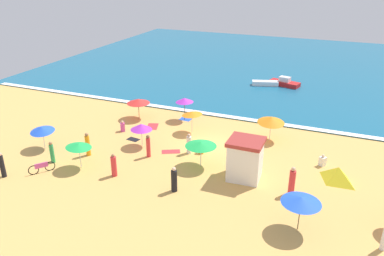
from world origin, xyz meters
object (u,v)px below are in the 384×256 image
beachgoer_1 (189,144)px  beachgoer_12 (88,145)px  small_boat_0 (265,83)px  beachgoer_5 (234,142)px  beach_umbrella_4 (138,101)px  beachgoer_2 (323,161)px  beach_umbrella_1 (271,120)px  beachgoer_9 (52,153)px  beach_umbrella_2 (185,100)px  parked_bicycle (42,167)px  beach_umbrella_6 (301,200)px  beach_umbrella_0 (201,144)px  beachgoer_0 (174,180)px  beach_umbrella_9 (42,129)px  beach_umbrella_3 (141,127)px  beachgoer_6 (2,165)px  beachgoer_10 (201,149)px  beachgoer_4 (123,126)px  beach_umbrella_5 (192,113)px  beach_umbrella_8 (79,145)px  beachgoer_11 (148,146)px  beach_tent (338,174)px  lifeguard_cabana (245,159)px  small_boat_1 (284,83)px  beachgoer_8 (292,181)px

beachgoer_1 → beachgoer_12: beachgoer_12 is taller
small_boat_0 → beachgoer_5: bearing=-85.8°
beach_umbrella_4 → beachgoer_2: bearing=-10.2°
beach_umbrella_1 → beachgoer_9: beach_umbrella_1 is taller
beach_umbrella_2 → beachgoer_1: bearing=-63.9°
parked_bicycle → beach_umbrella_6: bearing=1.4°
beach_umbrella_0 → beachgoer_0: beach_umbrella_0 is taller
beach_umbrella_1 → beach_umbrella_9: 18.05m
beach_umbrella_1 → beach_umbrella_3: 10.44m
beachgoer_6 → beachgoer_10: bearing=37.1°
beachgoer_4 → beachgoer_9: size_ratio=0.59×
beach_umbrella_5 → beach_umbrella_8: beach_umbrella_5 is taller
beach_umbrella_0 → beach_umbrella_8: 8.55m
beach_umbrella_2 → parked_bicycle: 13.88m
beach_umbrella_4 → beachgoer_11: bearing=-55.3°
beach_tent → lifeguard_cabana: bearing=-161.9°
beach_umbrella_3 → beachgoer_5: beach_umbrella_3 is taller
lifeguard_cabana → beach_umbrella_6: bearing=-45.3°
beach_tent → beachgoer_0: size_ratio=1.49×
small_boat_1 → beach_umbrella_8: bearing=-111.7°
beach_umbrella_2 → beachgoer_9: bearing=-116.6°
lifeguard_cabana → beachgoer_1: bearing=158.2°
beach_umbrella_2 → beach_umbrella_8: size_ratio=0.87×
beachgoer_10 → beachgoer_11: beachgoer_11 is taller
beachgoer_9 → small_boat_1: (12.35, 25.32, -0.35)m
parked_bicycle → beachgoer_10: size_ratio=1.84×
beachgoer_9 → small_boat_0: bearing=67.3°
beach_umbrella_0 → beach_umbrella_2: bearing=120.8°
beach_umbrella_4 → beach_umbrella_9: 9.19m
beach_umbrella_2 → beach_umbrella_3: 6.41m
beach_umbrella_9 → beachgoer_10: bearing=18.8°
beach_umbrella_9 → beach_umbrella_8: bearing=-17.4°
beach_umbrella_0 → parked_bicycle: beach_umbrella_0 is taller
beach_umbrella_4 → beachgoer_8: (15.25, -7.60, -0.80)m
beach_tent → beachgoer_11: 13.46m
beachgoer_5 → small_boat_0: beachgoer_5 is taller
beachgoer_2 → beachgoer_11: bearing=-164.0°
beachgoer_1 → small_boat_0: beachgoer_1 is taller
beachgoer_1 → beachgoer_8: bearing=-18.7°
beach_umbrella_9 → small_boat_0: 26.12m
beach_umbrella_9 → beach_tent: size_ratio=0.88×
beach_umbrella_0 → beachgoer_12: (-8.47, -1.68, -0.86)m
beachgoer_6 → parked_bicycle: bearing=36.1°
beach_umbrella_0 → parked_bicycle: bearing=-152.8°
small_boat_1 → lifeguard_cabana: bearing=-87.0°
beach_umbrella_3 → beach_umbrella_8: bearing=-115.8°
lifeguard_cabana → beach_umbrella_0: size_ratio=0.90×
beachgoer_1 → beachgoer_5: 3.80m
lifeguard_cabana → beach_umbrella_4: lifeguard_cabana is taller
beach_umbrella_1 → beach_umbrella_6: (3.85, -10.94, 0.12)m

